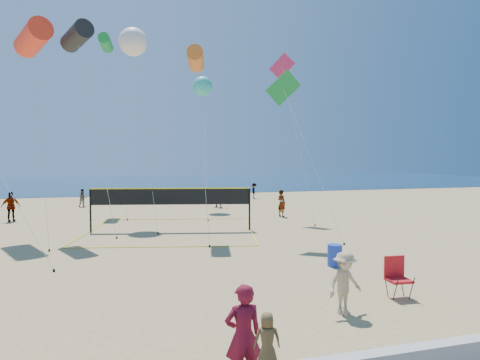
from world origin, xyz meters
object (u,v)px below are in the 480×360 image
object	(u,v)px
trash_barrel	(335,255)
volleyball_net	(171,201)
camp_chair	(397,274)
woman	(243,336)

from	to	relation	value
trash_barrel	volleyball_net	xyz separation A→B (m)	(-4.84, 9.38, 1.21)
camp_chair	trash_barrel	bearing A→B (deg)	93.91
volleyball_net	camp_chair	bearing A→B (deg)	-56.64
camp_chair	trash_barrel	size ratio (longest dim) A/B	1.61
woman	trash_barrel	size ratio (longest dim) A/B	2.29
woman	volleyball_net	xyz separation A→B (m)	(0.85, 16.42, 0.70)
camp_chair	trash_barrel	xyz separation A→B (m)	(0.03, 3.65, -0.26)
woman	volleyball_net	distance (m)	16.46
trash_barrel	volleyball_net	size ratio (longest dim) A/B	0.08
camp_chair	trash_barrel	distance (m)	3.66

